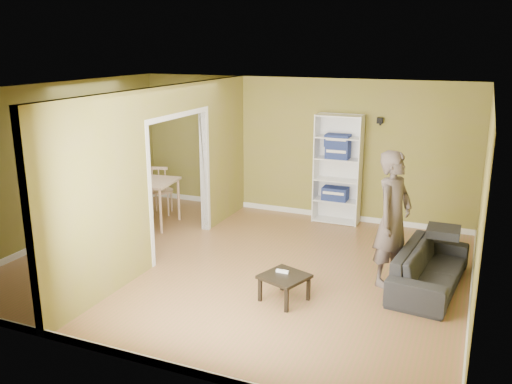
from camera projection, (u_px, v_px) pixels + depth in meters
room_shell at (238, 181)px, 7.76m from camera, size 6.50×6.50×6.50m
partition at (166, 173)px, 8.21m from camera, size 0.22×5.50×2.60m
wall_speaker at (380, 121)px, 9.43m from camera, size 0.10×0.10×0.10m
sofa at (430, 262)px, 7.28m from camera, size 1.97×1.01×0.72m
person at (394, 207)px, 7.22m from camera, size 0.95×0.84×2.17m
bookshelf at (338, 169)px, 9.85m from camera, size 0.84×0.37×1.99m
paper_box_navy_a at (335, 193)px, 9.94m from camera, size 0.46×0.30×0.23m
paper_box_navy_b at (338, 152)px, 9.73m from camera, size 0.42×0.27×0.21m
paper_box_navy_c at (338, 140)px, 9.67m from camera, size 0.43×0.28×0.22m
coffee_table at (284, 279)px, 6.90m from camera, size 0.53×0.53×0.35m
game_controller at (282, 271)px, 6.96m from camera, size 0.17×0.04×0.03m
dining_table at (138, 184)px, 9.77m from camera, size 1.32×0.88×0.82m
chair_left at (103, 191)px, 10.14m from camera, size 0.60×0.60×1.04m
chair_near at (120, 205)px, 9.34m from camera, size 0.58×0.58×1.01m
chair_far at (162, 189)px, 10.42m from camera, size 0.57×0.57×0.97m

